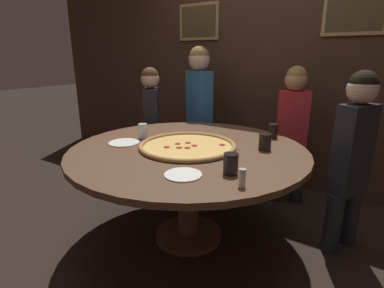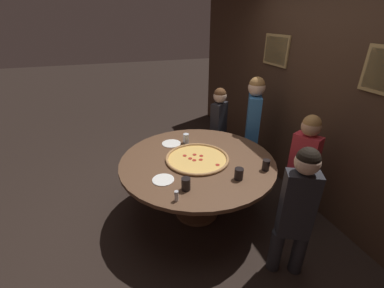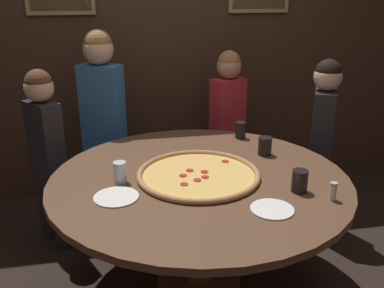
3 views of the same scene
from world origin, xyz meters
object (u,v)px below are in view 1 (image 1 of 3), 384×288
object	(u,v)px
drink_cup_front_edge	(273,131)
white_plate_beside_cup	(183,175)
giant_pizza	(187,146)
white_plate_far_back	(124,143)
diner_side_left	(199,108)
drink_cup_far_left	(143,131)
drink_cup_centre_back	(265,142)
diner_far_left	(352,154)
drink_cup_near_left	(231,164)
condiment_shaker	(242,178)
diner_far_right	(152,120)
diner_side_right	(291,128)
dining_table	(188,163)

from	to	relation	value
drink_cup_front_edge	white_plate_beside_cup	distance (m)	1.05
giant_pizza	white_plate_far_back	bearing A→B (deg)	-159.74
diner_side_left	giant_pizza	bearing A→B (deg)	145.90
drink_cup_far_left	white_plate_beside_cup	world-z (taller)	drink_cup_far_left
drink_cup_front_edge	drink_cup_centre_back	bearing A→B (deg)	-80.34
giant_pizza	diner_far_left	distance (m)	1.14
drink_cup_near_left	white_plate_beside_cup	distance (m)	0.27
giant_pizza	drink_cup_front_edge	xyz separation A→B (m)	(0.43, 0.59, 0.04)
white_plate_far_back	white_plate_beside_cup	bearing A→B (deg)	-20.31
diner_far_left	white_plate_far_back	bearing A→B (deg)	-38.12
drink_cup_centre_back	condiment_shaker	xyz separation A→B (m)	(0.12, -0.66, -0.01)
diner_far_right	drink_cup_near_left	bearing A→B (deg)	-160.15
white_plate_far_back	diner_side_left	size ratio (longest dim) A/B	0.16
drink_cup_centre_back	diner_side_right	distance (m)	0.79
drink_cup_near_left	white_plate_far_back	distance (m)	0.96
drink_cup_far_left	diner_far_right	distance (m)	0.81
drink_cup_near_left	diner_side_left	size ratio (longest dim) A/B	0.08
drink_cup_far_left	diner_far_left	distance (m)	1.54
dining_table	diner_side_right	distance (m)	1.14
drink_cup_near_left	white_plate_far_back	xyz separation A→B (m)	(-0.95, 0.11, -0.06)
drink_cup_front_edge	dining_table	bearing A→B (deg)	-125.63
giant_pizza	drink_cup_front_edge	distance (m)	0.73
condiment_shaker	diner_side_left	bearing A→B (deg)	128.95
white_plate_far_back	diner_far_right	world-z (taller)	diner_far_right
white_plate_far_back	diner_far_right	bearing A→B (deg)	117.96
drink_cup_near_left	diner_far_right	size ratio (longest dim) A/B	0.09
drink_cup_near_left	drink_cup_far_left	bearing A→B (deg)	162.41
drink_cup_centre_back	giant_pizza	bearing A→B (deg)	-152.59
condiment_shaker	diner_far_right	world-z (taller)	diner_far_right
giant_pizza	white_plate_beside_cup	world-z (taller)	giant_pizza
drink_cup_far_left	diner_far_left	world-z (taller)	diner_far_left
drink_cup_near_left	diner_side_left	xyz separation A→B (m)	(-1.01, 1.29, 0.04)
white_plate_beside_cup	diner_side_left	xyz separation A→B (m)	(-0.80, 1.45, 0.09)
condiment_shaker	dining_table	bearing A→B (deg)	146.04
giant_pizza	diner_far_right	world-z (taller)	diner_far_right
condiment_shaker	diner_side_right	xyz separation A→B (m)	(-0.15, 1.45, -0.05)
white_plate_far_back	white_plate_beside_cup	world-z (taller)	same
white_plate_far_back	condiment_shaker	bearing A→B (deg)	-12.23
drink_cup_front_edge	drink_cup_centre_back	size ratio (longest dim) A/B	1.00
white_plate_far_back	diner_far_right	size ratio (longest dim) A/B	0.18
drink_cup_centre_back	diner_far_left	xyz separation A→B (m)	(0.53, 0.26, -0.06)
giant_pizza	white_plate_beside_cup	bearing A→B (deg)	-58.62
drink_cup_front_edge	white_plate_beside_cup	world-z (taller)	drink_cup_front_edge
white_plate_beside_cup	diner_far_left	distance (m)	1.22
diner_side_right	drink_cup_front_edge	bearing A→B (deg)	62.90
drink_cup_front_edge	diner_far_left	size ratio (longest dim) A/B	0.09
giant_pizza	diner_side_right	size ratio (longest dim) A/B	0.54
white_plate_far_back	diner_far_left	world-z (taller)	diner_far_left
condiment_shaker	diner_far_right	distance (m)	1.87
diner_side_right	diner_far_right	bearing A→B (deg)	-8.23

